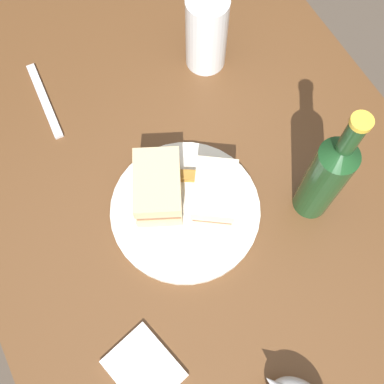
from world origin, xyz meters
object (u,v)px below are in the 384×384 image
(napkin, at_px, (144,368))
(plate, at_px, (185,210))
(pint_glass, at_px, (206,36))
(fork, at_px, (44,100))
(cider_bottle, at_px, (326,176))
(sandwich_half_left, at_px, (215,194))
(sandwich_half_right, at_px, (158,188))

(napkin, bearing_deg, plate, -41.53)
(pint_glass, height_order, fork, pint_glass)
(plate, xyz_separation_m, fork, (0.33, 0.14, -0.00))
(cider_bottle, height_order, fork, cider_bottle)
(sandwich_half_left, bearing_deg, cider_bottle, -117.24)
(sandwich_half_left, height_order, sandwich_half_right, sandwich_half_right)
(plate, relative_size, fork, 1.47)
(sandwich_half_right, height_order, fork, sandwich_half_right)
(plate, relative_size, sandwich_half_right, 1.91)
(pint_glass, height_order, cider_bottle, cider_bottle)
(cider_bottle, height_order, napkin, cider_bottle)
(pint_glass, distance_m, fork, 0.34)
(sandwich_half_left, xyz_separation_m, cider_bottle, (-0.08, -0.15, 0.07))
(sandwich_half_left, relative_size, cider_bottle, 0.44)
(plate, bearing_deg, sandwich_half_right, 33.73)
(napkin, xyz_separation_m, fork, (0.53, -0.04, -0.00))
(sandwich_half_left, distance_m, napkin, 0.30)
(sandwich_half_right, height_order, pint_glass, pint_glass)
(cider_bottle, bearing_deg, napkin, 106.38)
(pint_glass, bearing_deg, napkin, 142.20)
(sandwich_half_right, xyz_separation_m, fork, (0.29, 0.11, -0.05))
(sandwich_half_left, bearing_deg, sandwich_half_right, 56.08)
(sandwich_half_left, relative_size, napkin, 1.15)
(plate, distance_m, cider_bottle, 0.25)
(napkin, bearing_deg, sandwich_half_left, -50.26)
(sandwich_half_right, distance_m, napkin, 0.29)
(sandwich_half_right, distance_m, pint_glass, 0.31)
(pint_glass, xyz_separation_m, fork, (0.06, 0.32, -0.07))
(sandwich_half_right, relative_size, pint_glass, 0.85)
(plate, height_order, cider_bottle, cider_bottle)
(plate, bearing_deg, cider_bottle, -113.60)
(sandwich_half_right, height_order, cider_bottle, cider_bottle)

